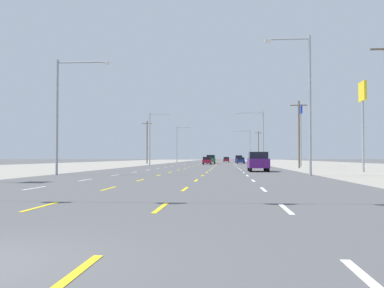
{
  "coord_description": "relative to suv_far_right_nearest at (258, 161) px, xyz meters",
  "views": [
    {
      "loc": [
        3.6,
        -5.62,
        1.43
      ],
      "look_at": [
        -0.46,
        47.5,
        3.02
      ],
      "focal_mm": 41.88,
      "sensor_mm": 36.0,
      "label": 1
    }
  ],
  "objects": [
    {
      "name": "signal_span_wire",
      "position": [
        -6.8,
        -31.83,
        4.55
      ],
      "size": [
        25.73,
        0.52,
        9.42
      ],
      "color": "brown",
      "rests_on": "ground"
    },
    {
      "name": "streetlight_right_row_2",
      "position": [
        2.75,
        78.34,
        4.29
      ],
      "size": [
        4.92,
        0.26,
        8.95
      ],
      "color": "gray",
      "rests_on": "ground"
    },
    {
      "name": "suv_far_right_nearest",
      "position": [
        0.0,
        0.0,
        0.0
      ],
      "size": [
        1.98,
        4.9,
        1.98
      ],
      "color": "#4C196B",
      "rests_on": "ground"
    },
    {
      "name": "hatchback_center_turn_near",
      "position": [
        -7.06,
        44.17,
        -0.24
      ],
      "size": [
        1.72,
        3.9,
        1.54
      ],
      "color": "maroon",
      "rests_on": "ground"
    },
    {
      "name": "streetlight_right_row_0",
      "position": [
        3.03,
        -10.24,
        5.2
      ],
      "size": [
        3.61,
        0.26,
        11.0
      ],
      "color": "gray",
      "rests_on": "ground"
    },
    {
      "name": "lot_apron_left",
      "position": [
        -31.57,
        25.96,
        -1.02
      ],
      "size": [
        28.0,
        440.0,
        0.01
      ],
      "primitive_type": "cube",
      "color": "gray",
      "rests_on": "ground"
    },
    {
      "name": "utility_pole_left_row_2",
      "position": [
        -20.99,
        53.88,
        4.0
      ],
      "size": [
        2.2,
        0.26,
        9.65
      ],
      "color": "brown",
      "rests_on": "ground"
    },
    {
      "name": "streetlight_left_row_2",
      "position": [
        -16.54,
        78.34,
        4.78
      ],
      "size": [
        4.31,
        0.26,
        10.01
      ],
      "color": "gray",
      "rests_on": "ground"
    },
    {
      "name": "suv_center_turn_mid",
      "position": [
        -6.71,
        56.39,
        0.0
      ],
      "size": [
        1.98,
        4.9,
        1.98
      ],
      "color": "#235B2D",
      "rests_on": "ground"
    },
    {
      "name": "lot_apron_right",
      "position": [
        17.93,
        25.96,
        -1.02
      ],
      "size": [
        28.0,
        440.0,
        0.01
      ],
      "primitive_type": "cube",
      "color": "gray",
      "rests_on": "ground"
    },
    {
      "name": "utility_pole_right_row_1",
      "position": [
        6.4,
        14.33,
        3.64
      ],
      "size": [
        2.2,
        0.26,
        8.94
      ],
      "color": "brown",
      "rests_on": "ground"
    },
    {
      "name": "streetlight_left_row_0",
      "position": [
        -16.49,
        -10.24,
        4.49
      ],
      "size": [
        4.45,
        0.26,
        9.42
      ],
      "color": "gray",
      "rests_on": "ground"
    },
    {
      "name": "hatchback_inner_right_farther",
      "position": [
        -3.18,
        85.85,
        -0.24
      ],
      "size": [
        1.72,
        3.9,
        1.54
      ],
      "color": "maroon",
      "rests_on": "ground"
    },
    {
      "name": "streetlight_right_row_1",
      "position": [
        2.78,
        34.05,
        4.63
      ],
      "size": [
        4.93,
        0.26,
        9.58
      ],
      "color": "gray",
      "rests_on": "ground"
    },
    {
      "name": "utility_pole_right_row_3",
      "position": [
        6.38,
        88.37,
        3.81
      ],
      "size": [
        2.2,
        0.26,
        9.29
      ],
      "color": "brown",
      "rests_on": "ground"
    },
    {
      "name": "pole_sign_right_row_2",
      "position": [
        8.9,
        28.15,
        6.37
      ],
      "size": [
        0.24,
        2.09,
        9.94
      ],
      "color": "gray",
      "rests_on": "ground"
    },
    {
      "name": "ground_plane",
      "position": [
        -6.82,
        25.96,
        -1.03
      ],
      "size": [
        572.0,
        572.0,
        0.0
      ],
      "primitive_type": "plane",
      "color": "#4C4C4F"
    },
    {
      "name": "pole_sign_right_row_1",
      "position": [
        10.31,
        -0.28,
        5.75
      ],
      "size": [
        0.24,
        1.97,
        8.96
      ],
      "color": "gray",
      "rests_on": "ground"
    },
    {
      "name": "streetlight_left_row_1",
      "position": [
        -16.6,
        34.05,
        4.45
      ],
      "size": [
        3.75,
        0.26,
        9.5
      ],
      "color": "gray",
      "rests_on": "ground"
    },
    {
      "name": "suv_far_right_far",
      "position": [
        0.24,
        77.69,
        0.0
      ],
      "size": [
        1.98,
        4.9,
        1.98
      ],
      "color": "#4C196B",
      "rests_on": "ground"
    },
    {
      "name": "sedan_far_right_midfar",
      "position": [
        0.11,
        58.21,
        -0.27
      ],
      "size": [
        1.8,
        4.5,
        1.46
      ],
      "color": "navy",
      "rests_on": "ground"
    },
    {
      "name": "lane_markings",
      "position": [
        -6.82,
        64.46,
        -1.02
      ],
      "size": [
        10.64,
        227.6,
        0.01
      ],
      "color": "white",
      "rests_on": "ground"
    }
  ]
}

